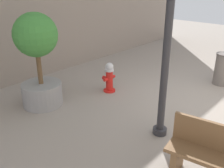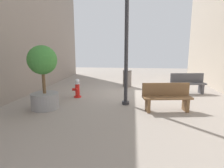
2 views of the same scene
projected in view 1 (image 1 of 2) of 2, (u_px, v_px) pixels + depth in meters
ground_plane at (202, 100)px, 6.52m from camera, size 23.40×23.40×0.00m
fire_hydrant at (109, 77)px, 6.86m from camera, size 0.39×0.41×0.82m
bench_far at (224, 158)px, 3.65m from camera, size 1.69×0.68×0.95m
planter_tree at (38, 56)px, 5.81m from camera, size 1.00×1.00×2.22m
trash_bin at (223, 69)px, 7.31m from camera, size 0.49×0.49×0.92m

